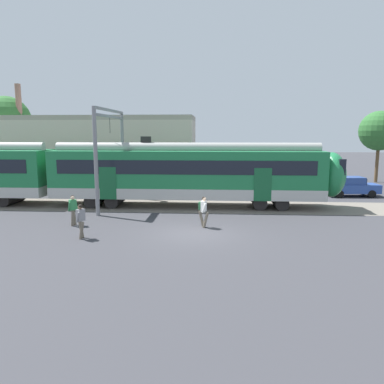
# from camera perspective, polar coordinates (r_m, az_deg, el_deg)

# --- Properties ---
(ground_plane) EXTENTS (160.00, 160.00, 0.00)m
(ground_plane) POSITION_cam_1_polar(r_m,az_deg,el_deg) (18.83, 0.41, -6.31)
(ground_plane) COLOR #38383D
(track_bed) EXTENTS (80.00, 4.40, 0.01)m
(track_bed) POSITION_cam_1_polar(r_m,az_deg,el_deg) (28.64, -23.41, -1.72)
(track_bed) COLOR slate
(track_bed) RESTS_ON ground
(commuter_train) EXTENTS (38.05, 3.07, 4.73)m
(commuter_train) POSITION_cam_1_polar(r_m,az_deg,el_deg) (27.27, -19.05, 2.80)
(commuter_train) COLOR #B7B7B2
(commuter_train) RESTS_ON ground
(pedestrian_green) EXTENTS (0.51, 0.70, 1.67)m
(pedestrian_green) POSITION_cam_1_polar(r_m,az_deg,el_deg) (21.17, -17.71, -2.27)
(pedestrian_green) COLOR #6B6051
(pedestrian_green) RESTS_ON ground
(pedestrian_grey) EXTENTS (0.51, 0.67, 1.67)m
(pedestrian_grey) POSITION_cam_1_polar(r_m,az_deg,el_deg) (18.46, -16.59, -3.93)
(pedestrian_grey) COLOR #6B6051
(pedestrian_grey) RESTS_ON ground
(pedestrian_white) EXTENTS (0.61, 0.61, 1.67)m
(pedestrian_white) POSITION_cam_1_polar(r_m,az_deg,el_deg) (19.78, 1.72, -2.61)
(pedestrian_white) COLOR #6B6051
(pedestrian_white) RESTS_ON ground
(parked_car_blue) EXTENTS (4.09, 1.94, 1.54)m
(parked_car_blue) POSITION_cam_1_polar(r_m,az_deg,el_deg) (32.07, 23.14, 0.79)
(parked_car_blue) COLOR #284799
(parked_car_blue) RESTS_ON ground
(catenary_gantry) EXTENTS (0.24, 6.64, 6.53)m
(catenary_gantry) POSITION_cam_1_polar(r_m,az_deg,el_deg) (26.01, -12.32, 7.36)
(catenary_gantry) COLOR gray
(catenary_gantry) RESTS_ON ground
(background_building) EXTENTS (19.32, 5.00, 9.20)m
(background_building) POSITION_cam_1_polar(r_m,az_deg,el_deg) (34.70, -15.96, 5.77)
(background_building) COLOR beige
(background_building) RESTS_ON ground
(street_tree_right) EXTENTS (3.93, 3.93, 7.12)m
(street_tree_right) POSITION_cam_1_polar(r_m,az_deg,el_deg) (42.00, 26.66, 8.31)
(street_tree_right) COLOR brown
(street_tree_right) RESTS_ON ground
(street_tree_left) EXTENTS (4.36, 4.36, 8.26)m
(street_tree_left) POSITION_cam_1_polar(r_m,az_deg,el_deg) (38.51, -26.44, 9.72)
(street_tree_left) COLOR brown
(street_tree_left) RESTS_ON ground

